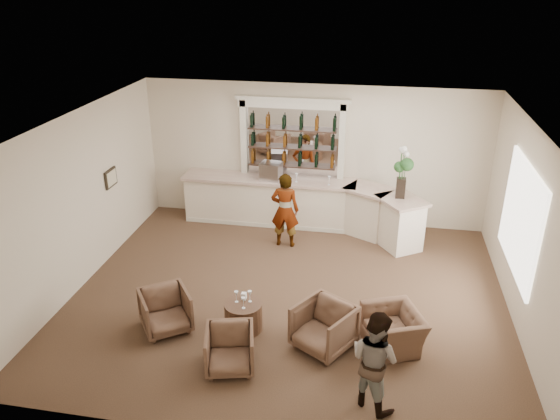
% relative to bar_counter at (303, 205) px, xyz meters
% --- Properties ---
extents(ground, '(8.00, 8.00, 0.00)m').
position_rel_bar_counter_xyz_m(ground, '(0.16, -3.00, -0.57)').
color(ground, brown).
rests_on(ground, ground).
extents(room_shell, '(8.04, 7.02, 3.32)m').
position_rel_bar_counter_xyz_m(room_shell, '(0.33, -2.29, 1.77)').
color(room_shell, beige).
rests_on(room_shell, ground).
extents(bar_counter, '(5.72, 1.80, 1.14)m').
position_rel_bar_counter_xyz_m(bar_counter, '(0.00, 0.00, 0.00)').
color(bar_counter, white).
rests_on(bar_counter, ground).
extents(back_bar_alcove, '(2.64, 0.25, 3.00)m').
position_rel_bar_counter_xyz_m(back_bar_alcove, '(-0.34, 0.41, 1.46)').
color(back_bar_alcove, white).
rests_on(back_bar_alcove, ground).
extents(cocktail_table, '(0.64, 0.64, 0.50)m').
position_rel_bar_counter_xyz_m(cocktail_table, '(-0.42, -4.15, -0.32)').
color(cocktail_table, '#502F22').
rests_on(cocktail_table, ground).
extents(sommelier, '(0.61, 0.40, 1.69)m').
position_rel_bar_counter_xyz_m(sommelier, '(-0.26, -0.98, 0.27)').
color(sommelier, gray).
rests_on(sommelier, ground).
extents(guest, '(0.93, 0.90, 1.52)m').
position_rel_bar_counter_xyz_m(guest, '(1.78, -5.52, 0.18)').
color(guest, gray).
rests_on(guest, ground).
extents(armchair_left, '(1.09, 1.10, 0.72)m').
position_rel_bar_counter_xyz_m(armchair_left, '(-1.71, -4.39, -0.21)').
color(armchair_left, brown).
rests_on(armchair_left, ground).
extents(armchair_center, '(0.89, 0.90, 0.68)m').
position_rel_bar_counter_xyz_m(armchair_center, '(-0.38, -5.16, -0.23)').
color(armchair_center, brown).
rests_on(armchair_center, ground).
extents(armchair_right, '(1.16, 1.17, 0.78)m').
position_rel_bar_counter_xyz_m(armchair_right, '(0.97, -4.40, -0.18)').
color(armchair_right, brown).
rests_on(armchair_right, ground).
extents(armchair_far, '(1.14, 1.21, 0.62)m').
position_rel_bar_counter_xyz_m(armchair_far, '(2.07, -4.15, -0.26)').
color(armchair_far, brown).
rests_on(armchair_far, ground).
extents(espresso_machine, '(0.52, 0.45, 0.41)m').
position_rel_bar_counter_xyz_m(espresso_machine, '(-0.77, 0.05, 0.77)').
color(espresso_machine, '#B5B5BA').
rests_on(espresso_machine, bar_counter).
extents(flower_vase, '(0.30, 0.30, 1.15)m').
position_rel_bar_counter_xyz_m(flower_vase, '(2.17, -0.52, 1.21)').
color(flower_vase, black).
rests_on(flower_vase, bar_counter).
extents(wine_glass_bar_left, '(0.07, 0.07, 0.21)m').
position_rel_bar_counter_xyz_m(wine_glass_bar_left, '(0.60, -0.06, 0.67)').
color(wine_glass_bar_left, white).
rests_on(wine_glass_bar_left, bar_counter).
extents(wine_glass_bar_right, '(0.07, 0.07, 0.21)m').
position_rel_bar_counter_xyz_m(wine_glass_bar_right, '(-0.16, -0.01, 0.67)').
color(wine_glass_bar_right, white).
rests_on(wine_glass_bar_right, bar_counter).
extents(wine_glass_tbl_a, '(0.07, 0.07, 0.21)m').
position_rel_bar_counter_xyz_m(wine_glass_tbl_a, '(-0.54, -4.12, 0.03)').
color(wine_glass_tbl_a, white).
rests_on(wine_glass_tbl_a, cocktail_table).
extents(wine_glass_tbl_b, '(0.07, 0.07, 0.21)m').
position_rel_bar_counter_xyz_m(wine_glass_tbl_b, '(-0.32, -4.07, 0.03)').
color(wine_glass_tbl_b, white).
rests_on(wine_glass_tbl_b, cocktail_table).
extents(wine_glass_tbl_c, '(0.07, 0.07, 0.21)m').
position_rel_bar_counter_xyz_m(wine_glass_tbl_c, '(-0.38, -4.28, 0.03)').
color(wine_glass_tbl_c, white).
rests_on(wine_glass_tbl_c, cocktail_table).
extents(napkin_holder, '(0.08, 0.08, 0.12)m').
position_rel_bar_counter_xyz_m(napkin_holder, '(-0.44, -4.01, -0.01)').
color(napkin_holder, white).
rests_on(napkin_holder, cocktail_table).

